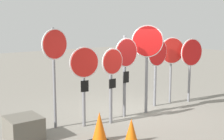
% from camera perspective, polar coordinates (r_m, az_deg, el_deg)
% --- Properties ---
extents(ground_plane, '(40.00, 40.00, 0.00)m').
position_cam_1_polar(ground_plane, '(9.38, 3.60, -7.95)').
color(ground_plane, gray).
extents(stop_sign_0, '(0.76, 0.19, 2.57)m').
position_cam_1_polar(stop_sign_0, '(7.88, -10.44, 2.51)').
color(stop_sign_0, slate).
rests_on(stop_sign_0, ground).
extents(stop_sign_1, '(0.79, 0.19, 2.09)m').
position_cam_1_polar(stop_sign_1, '(7.93, -5.10, -0.30)').
color(stop_sign_1, slate).
rests_on(stop_sign_1, ground).
extents(stop_sign_2, '(0.70, 0.17, 2.03)m').
position_cam_1_polar(stop_sign_2, '(8.17, -0.03, -0.49)').
color(stop_sign_2, slate).
rests_on(stop_sign_2, ground).
extents(stop_sign_3, '(0.81, 0.16, 2.32)m').
position_cam_1_polar(stop_sign_3, '(8.73, 2.52, 1.38)').
color(stop_sign_3, slate).
rests_on(stop_sign_3, ground).
extents(stop_sign_4, '(0.79, 0.53, 2.62)m').
position_cam_1_polar(stop_sign_4, '(9.11, 6.46, 3.39)').
color(stop_sign_4, slate).
rests_on(stop_sign_4, ground).
extents(stop_sign_5, '(0.89, 0.17, 2.20)m').
position_cam_1_polar(stop_sign_5, '(9.95, 8.20, 2.00)').
color(stop_sign_5, slate).
rests_on(stop_sign_5, ground).
extents(stop_sign_6, '(0.83, 0.32, 2.20)m').
position_cam_1_polar(stop_sign_6, '(10.45, 10.89, 2.61)').
color(stop_sign_6, slate).
rests_on(stop_sign_6, ground).
extents(stop_sign_7, '(0.91, 0.19, 2.15)m').
position_cam_1_polar(stop_sign_7, '(10.72, 14.29, 2.20)').
color(stop_sign_7, slate).
rests_on(stop_sign_7, ground).
extents(traffic_cone_0, '(0.41, 0.41, 0.70)m').
position_cam_1_polar(traffic_cone_0, '(7.20, -2.30, -10.37)').
color(traffic_cone_0, black).
rests_on(traffic_cone_0, ground).
extents(traffic_cone_1, '(0.37, 0.37, 0.57)m').
position_cam_1_polar(traffic_cone_1, '(7.14, 3.55, -11.09)').
color(traffic_cone_1, black).
rests_on(traffic_cone_1, ground).
extents(storage_crate, '(0.76, 0.79, 0.55)m').
position_cam_1_polar(storage_crate, '(7.60, -15.86, -10.21)').
color(storage_crate, '#605B51').
rests_on(storage_crate, ground).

